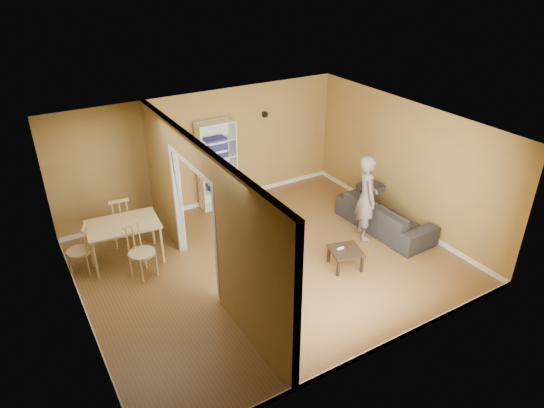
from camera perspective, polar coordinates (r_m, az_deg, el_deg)
The scene contains 16 objects.
room_shell at distance 8.43m, azimuth -0.47°, elevation 0.33°, with size 6.50×6.50×6.50m.
partition at distance 7.97m, azimuth -7.94°, elevation -1.70°, with size 0.22×5.50×2.60m, color #A8813A, non-canonical shape.
wall_speaker at distance 11.06m, azimuth -0.82°, elevation 10.50°, with size 0.10×0.10×0.10m, color black.
sofa at distance 10.22m, azimuth 13.16°, elevation -0.83°, with size 0.94×2.19×0.83m, color #26262D.
person at distance 9.60m, azimuth 11.14°, elevation 1.58°, with size 0.59×0.75×2.06m, color slate.
bookshelf at distance 10.75m, azimuth -6.60°, elevation 4.64°, with size 0.84×0.37×1.99m.
paper_box_navy_a at distance 10.90m, azimuth -6.43°, elevation 2.27°, with size 0.42×0.27×0.21m, color navy.
paper_box_teal at distance 10.71m, azimuth -6.83°, elevation 4.06°, with size 0.40×0.26×0.20m, color #207D5B.
paper_box_navy_b at distance 10.61m, azimuth -6.42°, elevation 6.10°, with size 0.39×0.26×0.20m, color #191C48.
paper_box_navy_c at distance 10.50m, azimuth -6.70°, elevation 7.30°, with size 0.45×0.29×0.23m, color navy.
coffee_table at distance 8.93m, azimuth 8.66°, elevation -5.64°, with size 0.55×0.55×0.37m.
game_controller at distance 8.91m, azimuth 8.06°, elevation -5.19°, with size 0.13×0.04×0.03m, color white.
dining_table at distance 9.21m, azimuth -17.13°, elevation -2.64°, with size 1.27×0.85×0.80m.
chair_left at distance 9.26m, azimuth -21.79°, elevation -5.03°, with size 0.44×0.44×0.95m, color #D8B17F, non-canonical shape.
chair_near at distance 8.80m, azimuth -15.11°, elevation -5.42°, with size 0.47×0.47×1.02m, color tan, non-canonical shape.
chair_far at distance 9.88m, azimuth -17.39°, elevation -1.75°, with size 0.48×0.48×1.05m, color tan, non-canonical shape.
Camera 1 is at (-3.77, -6.47, 5.19)m, focal length 32.00 mm.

